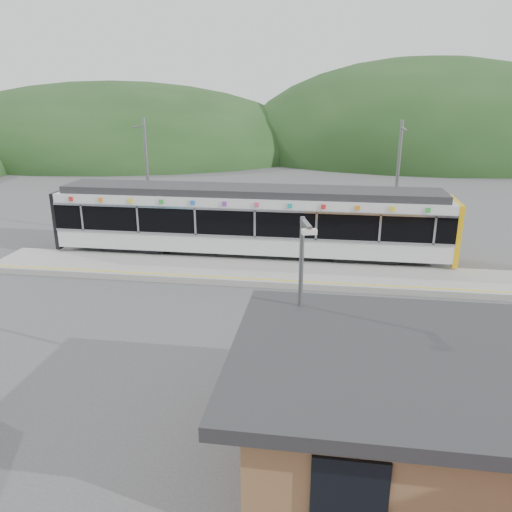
# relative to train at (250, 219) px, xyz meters

# --- Properties ---
(ground) EXTENTS (120.00, 120.00, 0.00)m
(ground) POSITION_rel_train_xyz_m (0.61, -6.00, -2.06)
(ground) COLOR #4C4C4F
(ground) RESTS_ON ground
(hills) EXTENTS (146.00, 149.00, 26.00)m
(hills) POSITION_rel_train_xyz_m (6.80, -0.71, -2.06)
(hills) COLOR #1E3D19
(hills) RESTS_ON ground
(platform) EXTENTS (26.00, 3.20, 0.30)m
(platform) POSITION_rel_train_xyz_m (0.61, -2.70, -1.91)
(platform) COLOR #9E9E99
(platform) RESTS_ON ground
(yellow_line) EXTENTS (26.00, 0.10, 0.01)m
(yellow_line) POSITION_rel_train_xyz_m (0.61, -4.00, -1.76)
(yellow_line) COLOR yellow
(yellow_line) RESTS_ON platform
(train) EXTENTS (20.44, 3.01, 3.74)m
(train) POSITION_rel_train_xyz_m (0.00, 0.00, 0.00)
(train) COLOR black
(train) RESTS_ON ground
(catenary_mast_west) EXTENTS (0.18, 1.80, 7.00)m
(catenary_mast_west) POSITION_rel_train_xyz_m (-6.39, 2.56, 1.58)
(catenary_mast_west) COLOR slate
(catenary_mast_west) RESTS_ON ground
(catenary_mast_east) EXTENTS (0.18, 1.80, 7.00)m
(catenary_mast_east) POSITION_rel_train_xyz_m (7.61, 2.56, 1.58)
(catenary_mast_east) COLOR slate
(catenary_mast_east) RESTS_ON ground
(station_shelter) EXTENTS (9.20, 6.20, 3.00)m
(station_shelter) POSITION_rel_train_xyz_m (6.61, -15.00, -0.51)
(station_shelter) COLOR #986542
(station_shelter) RESTS_ON ground
(pallet_stack) EXTENTS (1.39, 1.20, 0.48)m
(pallet_stack) POSITION_rel_train_xyz_m (8.25, -12.94, -1.83)
(pallet_stack) COLOR #937047
(pallet_stack) RESTS_ON ground
(lamp_post) EXTENTS (0.38, 1.00, 5.40)m
(lamp_post) POSITION_rel_train_xyz_m (3.39, -12.91, 1.17)
(lamp_post) COLOR slate
(lamp_post) RESTS_ON ground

